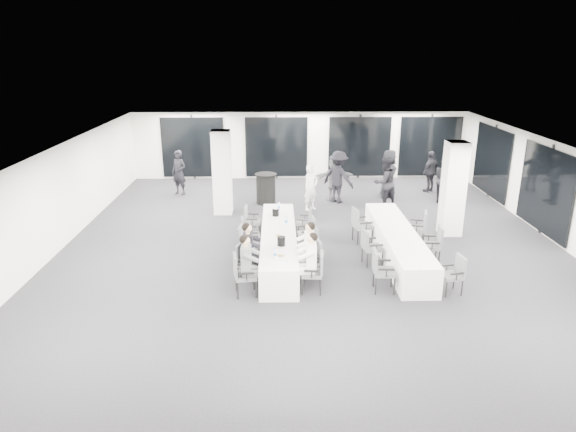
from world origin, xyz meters
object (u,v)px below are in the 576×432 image
standing_guest_a (311,185)px  banquet_table_side (397,244)px  standing_guest_c (338,174)px  chair_main_right_near (316,270)px  chair_side_left_far (360,223)px  chair_main_left_fourth (248,233)px  standing_guest_d (431,169)px  standing_guest_h (445,176)px  chair_side_right_mid (434,242)px  chair_side_left_near (381,268)px  chair_main_left_near (242,272)px  chair_side_right_far (420,226)px  standing_guest_b (385,179)px  cocktail_table (266,188)px  chair_main_right_fourth (309,231)px  chair_main_left_mid (246,243)px  chair_side_left_mid (370,245)px  ice_bucket_near (281,241)px  chair_main_right_second (313,257)px  chair_main_right_far (306,220)px  banquet_table_main (279,245)px  chair_side_right_near (455,272)px  standing_guest_g (179,170)px  chair_main_right_mid (311,243)px  standing_guest_f (335,175)px  ice_bucket_far (276,212)px  chair_main_left_far (250,219)px  standing_guest_e (389,170)px  chair_main_left_second (245,259)px

standing_guest_a → banquet_table_side: bearing=-102.8°
standing_guest_c → chair_main_right_near: bearing=119.0°
chair_side_left_far → chair_main_left_fourth: bearing=-90.3°
standing_guest_d → standing_guest_h: standing_guest_h is taller
chair_side_right_mid → standing_guest_a: 5.51m
banquet_table_side → standing_guest_d: size_ratio=2.76×
chair_side_left_near → standing_guest_h: standing_guest_h is taller
chair_main_left_near → standing_guest_a: bearing=154.4°
chair_main_left_fourth → chair_side_right_far: 4.85m
standing_guest_b → cocktail_table: bearing=-33.4°
chair_main_left_fourth → chair_main_right_fourth: (1.66, 0.16, -0.03)m
chair_main_right_fourth → standing_guest_a: bearing=-10.4°
chair_main_left_mid → chair_side_left_mid: size_ratio=1.06×
chair_main_right_near → ice_bucket_near: 1.30m
chair_main_right_second → standing_guest_b: (2.85, 5.68, 0.49)m
standing_guest_h → chair_main_right_far: bearing=114.9°
banquet_table_main → cocktail_table: size_ratio=4.62×
standing_guest_b → standing_guest_c: size_ratio=0.98×
chair_side_right_near → chair_main_right_fourth: bearing=40.2°
standing_guest_d → standing_guest_g: 9.61m
chair_main_left_mid → standing_guest_g: standing_guest_g is taller
chair_main_right_mid → banquet_table_main: bearing=58.9°
standing_guest_f → chair_main_right_near: bearing=69.9°
chair_main_left_fourth → ice_bucket_near: ice_bucket_near is taller
standing_guest_f → ice_bucket_far: (-2.13, -4.08, -0.07)m
chair_main_right_fourth → ice_bucket_far: bearing=46.6°
chair_main_left_mid → standing_guest_c: size_ratio=0.48×
chair_main_right_mid → standing_guest_f: (1.22, 5.75, 0.38)m
cocktail_table → standing_guest_d: standing_guest_d is taller
chair_main_left_fourth → chair_main_right_near: (1.67, -2.45, -0.01)m
chair_side_right_mid → ice_bucket_near: (-3.94, -0.58, 0.29)m
chair_side_right_far → ice_bucket_near: 4.39m
banquet_table_main → chair_main_left_far: (-0.83, 1.75, 0.14)m
banquet_table_side → standing_guest_g: bearing=137.5°
standing_guest_g → ice_bucket_far: standing_guest_g is taller
chair_main_right_far → standing_guest_g: size_ratio=0.45×
chair_side_left_far → ice_bucket_near: chair_side_left_far is taller
chair_main_right_near → standing_guest_e: 8.46m
standing_guest_f → ice_bucket_near: standing_guest_f is taller
chair_main_left_fourth → ice_bucket_far: (0.76, 0.86, 0.31)m
ice_bucket_near → chair_side_left_near: bearing=-23.6°
chair_main_right_near → chair_main_right_far: 3.69m
cocktail_table → chair_side_right_mid: bearing=-51.0°
chair_main_right_mid → standing_guest_c: (1.32, 5.48, 0.51)m
chair_main_left_near → standing_guest_e: (4.95, 7.92, 0.45)m
chair_main_left_near → chair_side_right_mid: chair_side_right_mid is taller
chair_main_right_second → chair_main_right_far: (-0.01, 2.95, -0.05)m
chair_main_left_second → chair_side_left_near: (3.15, -0.71, 0.06)m
standing_guest_a → standing_guest_c: 1.36m
chair_main_right_second → chair_side_right_far: size_ratio=0.98×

